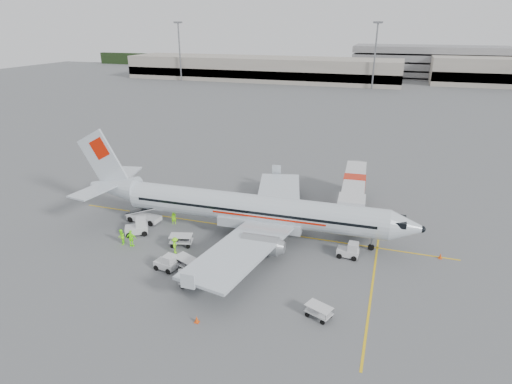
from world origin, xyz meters
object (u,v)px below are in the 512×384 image
at_px(jet_bridge, 353,194).
at_px(tug_fore, 348,250).
at_px(belt_loader, 144,210).
at_px(tug_mid, 166,262).
at_px(tug_aft, 136,227).
at_px(aircraft, 253,190).

bearing_deg(jet_bridge, tug_fore, -89.29).
height_order(belt_loader, tug_mid, belt_loader).
bearing_deg(tug_mid, tug_fore, 34.60).
distance_m(jet_bridge, tug_mid, 24.66).
relative_size(jet_bridge, tug_aft, 7.17).
distance_m(aircraft, tug_aft, 13.60).
xyz_separation_m(aircraft, belt_loader, (-13.22, -1.01, -3.78)).
distance_m(jet_bridge, tug_fore, 11.66).
xyz_separation_m(aircraft, jet_bridge, (9.74, 9.71, -2.91)).
distance_m(belt_loader, tug_aft, 3.31).
bearing_deg(tug_fore, tug_mid, -152.13).
height_order(aircraft, belt_loader, aircraft).
xyz_separation_m(belt_loader, tug_aft, (0.99, -3.13, -0.48)).
bearing_deg(aircraft, tug_mid, -121.66).
bearing_deg(jet_bridge, tug_mid, -131.93).
height_order(aircraft, tug_mid, aircraft).
relative_size(tug_fore, tug_aft, 0.87).
bearing_deg(tug_fore, tug_aft, -171.97).
height_order(aircraft, jet_bridge, aircraft).
distance_m(belt_loader, tug_fore, 23.84).
distance_m(tug_fore, tug_mid, 17.91).
relative_size(jet_bridge, tug_mid, 8.44).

